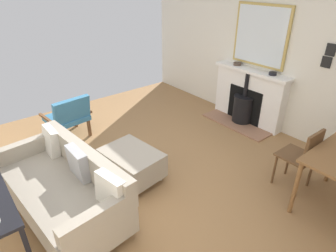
{
  "coord_description": "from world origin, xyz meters",
  "views": [
    {
      "loc": [
        1.6,
        2.62,
        2.47
      ],
      "look_at": [
        -0.6,
        -0.12,
        0.59
      ],
      "focal_mm": 30.36,
      "sensor_mm": 36.0,
      "label": 1
    }
  ],
  "objects_px": {
    "dining_chair_near_fireplace": "(303,155)",
    "sofa": "(66,188)",
    "mantel_bowl_near": "(237,64)",
    "ottoman": "(132,162)",
    "fireplace": "(247,99)",
    "mantel_bowl_far": "(273,73)",
    "armchair_accent": "(69,116)"
  },
  "relations": [
    {
      "from": "dining_chair_near_fireplace",
      "to": "sofa",
      "type": "bearing_deg",
      "value": -30.64
    },
    {
      "from": "mantel_bowl_near",
      "to": "ottoman",
      "type": "height_order",
      "value": "mantel_bowl_near"
    },
    {
      "from": "ottoman",
      "to": "fireplace",
      "type": "bearing_deg",
      "value": -177.31
    },
    {
      "from": "sofa",
      "to": "mantel_bowl_near",
      "type": "bearing_deg",
      "value": -171.76
    },
    {
      "from": "mantel_bowl_far",
      "to": "sofa",
      "type": "distance_m",
      "value": 3.6
    },
    {
      "from": "mantel_bowl_far",
      "to": "ottoman",
      "type": "distance_m",
      "value": 2.74
    },
    {
      "from": "fireplace",
      "to": "ottoman",
      "type": "relative_size",
      "value": 1.72
    },
    {
      "from": "fireplace",
      "to": "mantel_bowl_far",
      "type": "height_order",
      "value": "mantel_bowl_far"
    },
    {
      "from": "mantel_bowl_far",
      "to": "armchair_accent",
      "type": "bearing_deg",
      "value": -32.97
    },
    {
      "from": "mantel_bowl_far",
      "to": "sofa",
      "type": "height_order",
      "value": "mantel_bowl_far"
    },
    {
      "from": "sofa",
      "to": "armchair_accent",
      "type": "bearing_deg",
      "value": -113.19
    },
    {
      "from": "fireplace",
      "to": "armchair_accent",
      "type": "bearing_deg",
      "value": -27.12
    },
    {
      "from": "dining_chair_near_fireplace",
      "to": "mantel_bowl_near",
      "type": "bearing_deg",
      "value": -118.65
    },
    {
      "from": "sofa",
      "to": "ottoman",
      "type": "distance_m",
      "value": 0.92
    },
    {
      "from": "sofa",
      "to": "dining_chair_near_fireplace",
      "type": "xyz_separation_m",
      "value": [
        -2.45,
        1.45,
        0.17
      ]
    },
    {
      "from": "mantel_bowl_near",
      "to": "mantel_bowl_far",
      "type": "relative_size",
      "value": 1.11
    },
    {
      "from": "mantel_bowl_near",
      "to": "dining_chair_near_fireplace",
      "type": "bearing_deg",
      "value": 61.35
    },
    {
      "from": "mantel_bowl_near",
      "to": "armchair_accent",
      "type": "height_order",
      "value": "mantel_bowl_near"
    },
    {
      "from": "mantel_bowl_near",
      "to": "sofa",
      "type": "relative_size",
      "value": 0.08
    },
    {
      "from": "ottoman",
      "to": "dining_chair_near_fireplace",
      "type": "xyz_separation_m",
      "value": [
        -1.54,
        1.51,
        0.26
      ]
    },
    {
      "from": "fireplace",
      "to": "mantel_bowl_near",
      "type": "relative_size",
      "value": 10.21
    },
    {
      "from": "sofa",
      "to": "fireplace",
      "type": "bearing_deg",
      "value": -177.17
    },
    {
      "from": "mantel_bowl_far",
      "to": "ottoman",
      "type": "xyz_separation_m",
      "value": [
        2.62,
        -0.28,
        -0.78
      ]
    },
    {
      "from": "fireplace",
      "to": "sofa",
      "type": "distance_m",
      "value": 3.51
    },
    {
      "from": "mantel_bowl_far",
      "to": "ottoman",
      "type": "height_order",
      "value": "mantel_bowl_far"
    },
    {
      "from": "fireplace",
      "to": "ottoman",
      "type": "height_order",
      "value": "fireplace"
    },
    {
      "from": "fireplace",
      "to": "armchair_accent",
      "type": "distance_m",
      "value": 3.16
    },
    {
      "from": "mantel_bowl_near",
      "to": "armchair_accent",
      "type": "xyz_separation_m",
      "value": [
        2.84,
        -1.1,
        -0.6
      ]
    },
    {
      "from": "fireplace",
      "to": "mantel_bowl_near",
      "type": "distance_m",
      "value": 0.68
    },
    {
      "from": "fireplace",
      "to": "mantel_bowl_near",
      "type": "bearing_deg",
      "value": -94.51
    },
    {
      "from": "sofa",
      "to": "armchair_accent",
      "type": "height_order",
      "value": "sofa"
    },
    {
      "from": "fireplace",
      "to": "mantel_bowl_far",
      "type": "bearing_deg",
      "value": 93.8
    }
  ]
}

